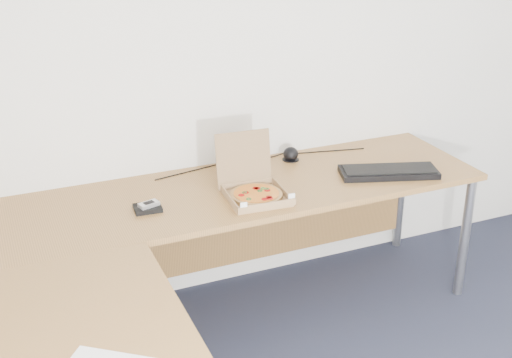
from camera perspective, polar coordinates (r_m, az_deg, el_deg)
name	(u,v)px	position (r m, az deg, el deg)	size (l,w,h in m)	color
desk	(203,246)	(2.87, -4.47, -5.61)	(2.50, 2.20, 0.73)	olive
pizza_box	(255,191)	(3.21, -0.10, -1.02)	(0.28, 0.32, 0.28)	#9D784F
drinking_glass	(241,154)	(3.56, -1.25, 2.10)	(0.07, 0.07, 0.13)	silver
keyboard	(389,172)	(3.53, 11.10, 0.58)	(0.50, 0.18, 0.03)	black
wallet	(148,208)	(3.13, -9.11, -2.43)	(0.12, 0.10, 0.02)	black
phone	(149,204)	(3.12, -9.01, -2.12)	(0.09, 0.05, 0.02)	#B2B5BA
dome_speaker	(291,153)	(3.65, 2.95, 2.19)	(0.09, 0.09, 0.08)	black
cable_bundle	(258,161)	(3.64, 0.16, 1.51)	(0.58, 0.04, 0.01)	black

